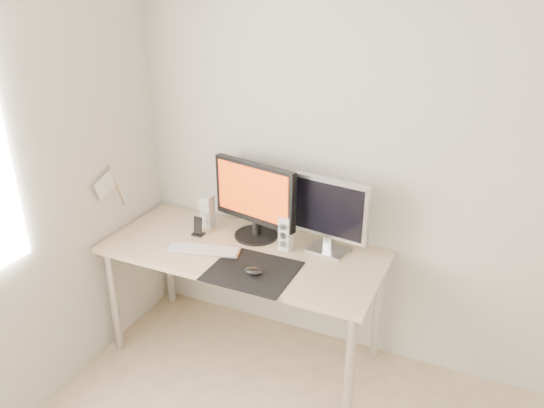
% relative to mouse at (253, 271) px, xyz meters
% --- Properties ---
extents(wall_back, '(3.50, 0.00, 3.50)m').
position_rel_mouse_xyz_m(wall_back, '(0.76, 0.59, 0.50)').
color(wall_back, silver).
rests_on(wall_back, ground).
extents(mousepad, '(0.45, 0.40, 0.00)m').
position_rel_mouse_xyz_m(mousepad, '(-0.02, 0.03, -0.02)').
color(mousepad, black).
rests_on(mousepad, desk).
extents(mouse, '(0.10, 0.06, 0.04)m').
position_rel_mouse_xyz_m(mouse, '(0.00, 0.00, 0.00)').
color(mouse, black).
rests_on(mouse, mousepad).
extents(desk, '(1.60, 0.70, 0.73)m').
position_rel_mouse_xyz_m(desk, '(-0.17, 0.22, -0.10)').
color(desk, '#D1B587').
rests_on(desk, ground).
extents(main_monitor, '(0.55, 0.31, 0.47)m').
position_rel_mouse_xyz_m(main_monitor, '(-0.18, 0.39, 0.23)').
color(main_monitor, black).
rests_on(main_monitor, desk).
extents(second_monitor, '(0.45, 0.19, 0.43)m').
position_rel_mouse_xyz_m(second_monitor, '(0.27, 0.40, 0.22)').
color(second_monitor, '#B7B6B9').
rests_on(second_monitor, desk).
extents(speaker_left, '(0.06, 0.08, 0.20)m').
position_rel_mouse_xyz_m(speaker_left, '(-0.51, 0.40, 0.08)').
color(speaker_left, silver).
rests_on(speaker_left, desk).
extents(speaker_right, '(0.06, 0.08, 0.20)m').
position_rel_mouse_xyz_m(speaker_right, '(0.04, 0.33, 0.08)').
color(speaker_right, white).
rests_on(speaker_right, desk).
extents(keyboard, '(0.44, 0.22, 0.02)m').
position_rel_mouse_xyz_m(keyboard, '(-0.37, 0.11, -0.01)').
color(keyboard, '#ABABAD').
rests_on(keyboard, desk).
extents(phone_dock, '(0.07, 0.06, 0.12)m').
position_rel_mouse_xyz_m(phone_dock, '(-0.50, 0.27, 0.02)').
color(phone_dock, black).
rests_on(phone_dock, desk).
extents(pennant, '(0.01, 0.23, 0.29)m').
position_rel_mouse_xyz_m(pennant, '(-0.96, 0.07, 0.30)').
color(pennant, '#A57F54').
rests_on(pennant, wall_left).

